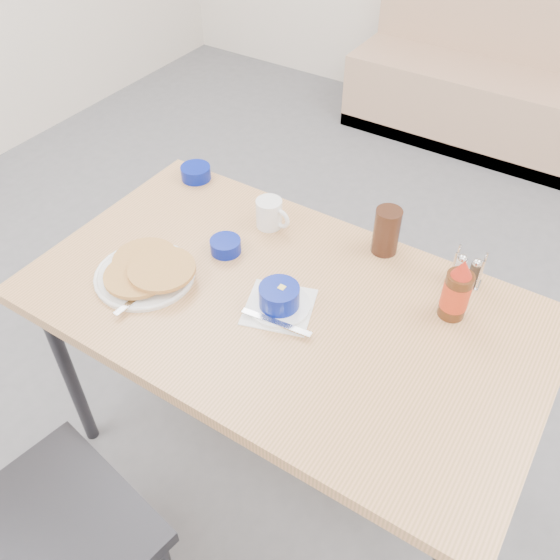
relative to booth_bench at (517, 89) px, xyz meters
The scene contains 11 objects.
ground 2.81m from the booth_bench, 90.00° to the right, with size 6.00×6.00×0.00m, color slate.
booth_bench is the anchor object (origin of this frame).
dining_table 2.56m from the booth_bench, 90.00° to the right, with size 1.40×0.80×0.76m.
pancake_plate 2.72m from the booth_bench, 98.02° to the right, with size 0.29×0.31×0.05m.
coffee_mug 2.33m from the booth_bench, 95.29° to the right, with size 0.12×0.08×0.09m.
grits_setting 2.60m from the booth_bench, 89.91° to the right, with size 0.24×0.22×0.07m.
creamer_bowl 2.31m from the booth_bench, 104.52° to the right, with size 0.10×0.10×0.05m.
butter_bowl 2.50m from the booth_bench, 95.93° to the right, with size 0.09×0.09×0.04m.
amber_tumbler 2.25m from the booth_bench, 86.43° to the right, with size 0.08×0.08×0.14m, color #331A10.
condiment_caddy 2.27m from the booth_bench, 80.06° to the right, with size 0.09×0.06×0.10m.
syrup_bottle 2.42m from the booth_bench, 80.33° to the right, with size 0.07×0.07×0.19m.
Camera 1 is at (0.60, -0.70, 1.90)m, focal length 38.00 mm.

